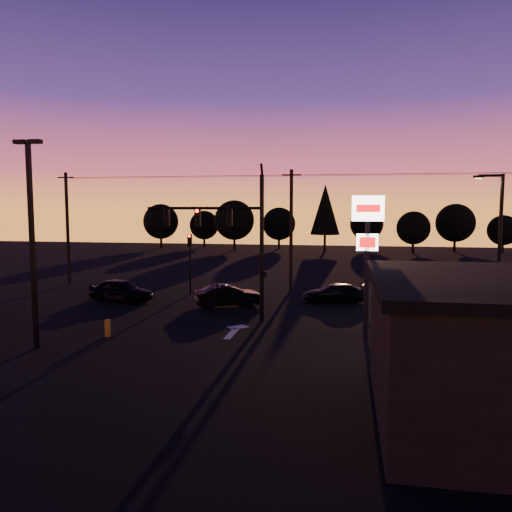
# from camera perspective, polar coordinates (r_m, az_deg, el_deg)

# --- Properties ---
(ground) EXTENTS (120.00, 120.00, 0.00)m
(ground) POSITION_cam_1_polar(r_m,az_deg,el_deg) (24.24, -4.50, -9.37)
(ground) COLOR black
(ground) RESTS_ON ground
(lane_arrow) EXTENTS (1.20, 3.10, 0.01)m
(lane_arrow) POSITION_cam_1_polar(r_m,az_deg,el_deg) (25.69, -2.45, -8.48)
(lane_arrow) COLOR beige
(lane_arrow) RESTS_ON ground
(traffic_signal_mast) EXTENTS (6.79, 0.52, 8.58)m
(traffic_signal_mast) POSITION_cam_1_polar(r_m,az_deg,el_deg) (27.35, -2.65, 2.83)
(traffic_signal_mast) COLOR black
(traffic_signal_mast) RESTS_ON ground
(secondary_signal) EXTENTS (0.30, 0.31, 4.35)m
(secondary_signal) POSITION_cam_1_polar(r_m,az_deg,el_deg) (36.01, -7.57, 0.15)
(secondary_signal) COLOR black
(secondary_signal) RESTS_ON ground
(parking_lot_light) EXTENTS (1.25, 0.30, 9.14)m
(parking_lot_light) POSITION_cam_1_polar(r_m,az_deg,el_deg) (23.85, -24.27, 2.74)
(parking_lot_light) COLOR black
(parking_lot_light) RESTS_ON ground
(pylon_sign) EXTENTS (1.50, 0.28, 6.80)m
(pylon_sign) POSITION_cam_1_polar(r_m,az_deg,el_deg) (24.18, 12.62, 2.29)
(pylon_sign) COLOR black
(pylon_sign) RESTS_ON ground
(streetlight) EXTENTS (1.55, 0.35, 8.00)m
(streetlight) POSITION_cam_1_polar(r_m,az_deg,el_deg) (29.27, 25.92, 1.45)
(streetlight) COLOR black
(streetlight) RESTS_ON ground
(utility_pole_0) EXTENTS (1.40, 0.26, 9.00)m
(utility_pole_0) POSITION_cam_1_polar(r_m,az_deg,el_deg) (42.77, -20.73, 3.01)
(utility_pole_0) COLOR black
(utility_pole_0) RESTS_ON ground
(utility_pole_1) EXTENTS (1.40, 0.26, 9.00)m
(utility_pole_1) POSITION_cam_1_polar(r_m,az_deg,el_deg) (36.89, 4.03, 3.01)
(utility_pole_1) COLOR black
(utility_pole_1) RESTS_ON ground
(power_wires) EXTENTS (36.00, 1.22, 0.07)m
(power_wires) POSITION_cam_1_polar(r_m,az_deg,el_deg) (36.92, 4.08, 9.18)
(power_wires) COLOR black
(power_wires) RESTS_ON ground
(bollard) EXTENTS (0.28, 0.28, 0.83)m
(bollard) POSITION_cam_1_polar(r_m,az_deg,el_deg) (25.46, -16.60, -7.89)
(bollard) COLOR gold
(bollard) RESTS_ON ground
(tree_0) EXTENTS (5.36, 5.36, 6.74)m
(tree_0) POSITION_cam_1_polar(r_m,az_deg,el_deg) (77.88, -10.83, 3.89)
(tree_0) COLOR black
(tree_0) RESTS_ON ground
(tree_1) EXTENTS (4.54, 4.54, 5.71)m
(tree_1) POSITION_cam_1_polar(r_m,az_deg,el_deg) (78.82, -5.95, 3.52)
(tree_1) COLOR black
(tree_1) RESTS_ON ground
(tree_2) EXTENTS (5.77, 5.78, 7.26)m
(tree_2) POSITION_cam_1_polar(r_m,az_deg,el_deg) (72.45, -2.49, 4.11)
(tree_2) COLOR black
(tree_2) RESTS_ON ground
(tree_3) EXTENTS (4.95, 4.95, 6.22)m
(tree_3) POSITION_cam_1_polar(r_m,az_deg,el_deg) (75.34, 2.65, 3.69)
(tree_3) COLOR black
(tree_3) RESTS_ON ground
(tree_4) EXTENTS (4.18, 4.18, 9.50)m
(tree_4) POSITION_cam_1_polar(r_m,az_deg,el_deg) (71.69, 7.91, 5.29)
(tree_4) COLOR black
(tree_4) RESTS_ON ground
(tree_5) EXTENTS (4.95, 4.95, 6.22)m
(tree_5) POSITION_cam_1_polar(r_m,az_deg,el_deg) (76.73, 12.54, 3.60)
(tree_5) COLOR black
(tree_5) RESTS_ON ground
(tree_6) EXTENTS (4.54, 4.54, 5.71)m
(tree_6) POSITION_cam_1_polar(r_m,az_deg,el_deg) (71.25, 17.55, 3.08)
(tree_6) COLOR black
(tree_6) RESTS_ON ground
(tree_7) EXTENTS (5.36, 5.36, 6.74)m
(tree_7) POSITION_cam_1_polar(r_m,az_deg,el_deg) (75.17, 21.82, 3.53)
(tree_7) COLOR black
(tree_7) RESTS_ON ground
(tree_8) EXTENTS (4.12, 4.12, 5.19)m
(tree_8) POSITION_cam_1_polar(r_m,az_deg,el_deg) (75.66, 26.41, 2.65)
(tree_8) COLOR black
(tree_8) RESTS_ON ground
(car_left) EXTENTS (4.67, 2.72, 1.49)m
(car_left) POSITION_cam_1_polar(r_m,az_deg,el_deg) (34.52, -15.19, -3.78)
(car_left) COLOR black
(car_left) RESTS_ON ground
(car_mid) EXTENTS (4.45, 3.05, 1.39)m
(car_mid) POSITION_cam_1_polar(r_m,az_deg,el_deg) (31.55, -3.12, -4.56)
(car_mid) COLOR black
(car_mid) RESTS_ON ground
(car_right) EXTENTS (4.41, 2.32, 1.22)m
(car_right) POSITION_cam_1_polar(r_m,az_deg,el_deg) (33.37, 8.94, -4.20)
(car_right) COLOR black
(car_right) RESTS_ON ground
(suv_parked) EXTENTS (3.62, 5.64, 1.45)m
(suv_parked) POSITION_cam_1_polar(r_m,az_deg,el_deg) (19.96, 19.09, -10.80)
(suv_parked) COLOR black
(suv_parked) RESTS_ON ground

